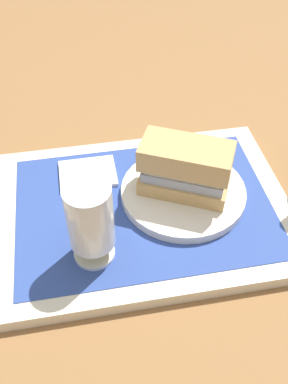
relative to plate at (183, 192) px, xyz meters
name	(u,v)px	position (x,y,z in m)	size (l,w,h in m)	color
ground_plane	(144,215)	(0.06, 0.01, -0.03)	(3.00, 3.00, 0.00)	olive
tray	(144,210)	(0.06, 0.01, -0.02)	(0.44, 0.32, 0.02)	beige
placemat	(144,206)	(0.06, 0.01, -0.01)	(0.38, 0.27, 0.00)	#2D4793
plate	(183,192)	(0.00, 0.00, 0.00)	(0.19, 0.19, 0.01)	silver
sandwich	(183,168)	(0.00, 0.00, 0.05)	(0.14, 0.12, 0.08)	tan
beer_glass	(90,221)	(0.14, 0.09, 0.06)	(0.06, 0.06, 0.12)	silver
napkin_folded	(88,173)	(0.14, -0.07, 0.00)	(0.09, 0.07, 0.01)	white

